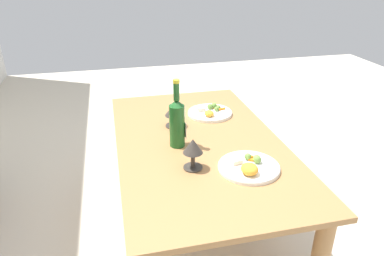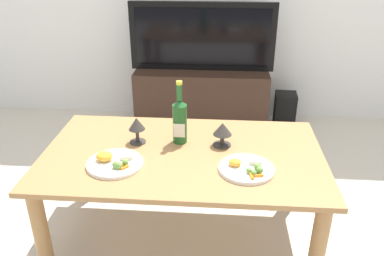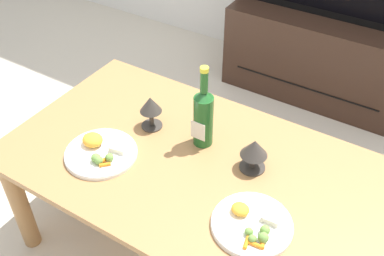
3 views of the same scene
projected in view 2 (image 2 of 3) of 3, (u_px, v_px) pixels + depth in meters
The scene contains 10 objects.
ground_plane at pixel (184, 236), 2.11m from camera, with size 6.40×6.40×0.00m, color beige.
dining_table at pixel (183, 167), 1.92m from camera, with size 1.34×0.78×0.52m.
tv_stand at pixel (202, 99), 3.23m from camera, with size 1.06×0.42×0.50m.
tv_screen at pixel (202, 37), 3.01m from camera, with size 1.12×0.05×0.52m.
floor_speaker at pixel (285, 110), 3.26m from camera, with size 0.17×0.17×0.30m, color black.
wine_bottle at pixel (180, 119), 1.93m from camera, with size 0.07×0.07×0.32m.
goblet_left at pixel (137, 126), 1.93m from camera, with size 0.08×0.08×0.14m.
goblet_right at pixel (222, 130), 1.91m from camera, with size 0.09×0.09×0.12m.
dinner_plate_left at pixel (114, 162), 1.77m from camera, with size 0.26×0.26×0.05m.
dinner_plate_right at pixel (247, 168), 1.73m from camera, with size 0.25×0.25×0.04m.
Camera 2 is at (0.17, -1.63, 1.45)m, focal length 36.60 mm.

